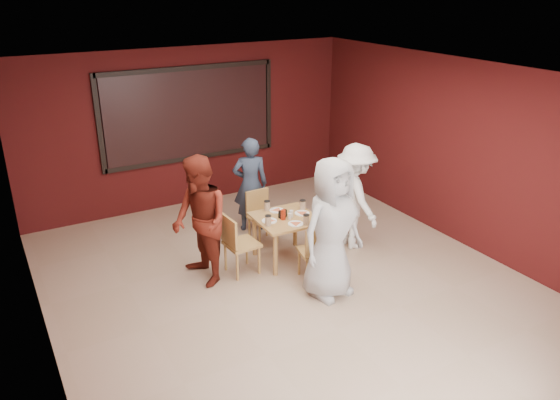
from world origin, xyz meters
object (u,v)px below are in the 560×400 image
chair_right (329,216)px  diner_right (355,196)px  diner_front (331,229)px  chair_front (317,250)px  dining_table (286,222)px  chair_left (237,241)px  diner_back (250,185)px  chair_back (261,213)px  diner_left (200,222)px

chair_right → diner_right: diner_right is taller
diner_front → chair_right: bearing=46.5°
chair_front → dining_table: bearing=93.5°
chair_left → diner_back: diner_back is taller
chair_right → diner_front: 1.43m
dining_table → chair_front: size_ratio=1.07×
diner_front → dining_table: bearing=82.1°
chair_back → diner_right: (1.16, -0.86, 0.35)m
chair_front → diner_right: (1.10, 0.63, 0.34)m
diner_back → chair_right: bearing=142.8°
chair_back → chair_right: chair_right is taller
dining_table → diner_left: (-1.29, 0.03, 0.28)m
chair_front → diner_right: bearing=29.9°
chair_back → chair_front: bearing=-87.6°
chair_right → chair_back: bearing=139.4°
chair_front → chair_left: size_ratio=0.94×
chair_right → diner_left: diner_left is taller
diner_left → chair_front: bearing=57.2°
chair_left → chair_right: chair_left is taller
chair_back → diner_left: (-1.27, -0.71, 0.42)m
diner_front → diner_back: diner_front is taller
diner_back → diner_left: (-1.33, -1.17, 0.11)m
chair_back → chair_left: (-0.78, -0.77, 0.04)m
chair_left → diner_front: 1.41m
chair_back → diner_right: size_ratio=0.50×
chair_back → diner_right: diner_right is taller
dining_table → diner_left: diner_left is taller
dining_table → chair_front: 0.76m
chair_front → diner_back: diner_back is taller
chair_left → diner_back: 1.51m
chair_front → diner_left: 1.60m
chair_back → diner_left: bearing=-150.7°
chair_right → diner_back: size_ratio=0.56×
chair_back → diner_front: 1.89m
chair_left → diner_front: (0.83, -1.06, 0.43)m
dining_table → diner_back: bearing=88.1°
chair_right → chair_front: bearing=-133.3°
diner_left → diner_right: (2.43, -0.15, -0.07)m
chair_left → chair_right: size_ratio=1.01×
chair_front → chair_back: chair_front is taller
diner_back → diner_left: diner_left is taller
chair_back → diner_back: diner_back is taller
chair_back → diner_back: size_ratio=0.53×
dining_table → diner_left: size_ratio=0.50×
dining_table → diner_back: 1.22m
chair_left → chair_back: bearing=44.8°
chair_right → diner_right: 0.50m
chair_front → chair_left: 1.10m
diner_back → chair_front: bearing=109.9°
chair_front → diner_left: diner_left is taller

